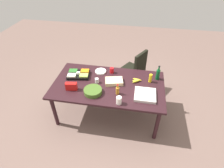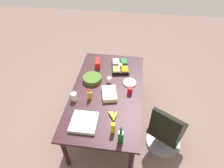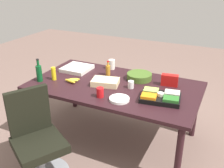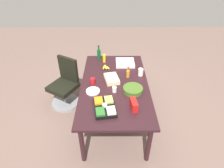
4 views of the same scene
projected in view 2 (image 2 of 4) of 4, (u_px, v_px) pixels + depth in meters
ground_plane at (108, 119)px, 3.69m from camera, size 10.00×10.00×0.00m
conference_table at (107, 94)px, 3.22m from camera, size 2.05×1.14×0.76m
office_chair at (165, 133)px, 3.04m from camera, size 0.66×0.66×0.97m
veggie_tray at (120, 67)px, 3.58m from camera, size 0.46×0.36×0.09m
pizza_box at (84, 122)px, 2.68m from camera, size 0.36×0.36×0.05m
mustard_bottle at (113, 128)px, 2.54m from camera, size 0.07×0.07×0.17m
paper_plate_stack at (130, 83)px, 3.29m from camera, size 0.24×0.24×0.03m
dressing_bottle at (90, 95)px, 2.99m from camera, size 0.07×0.07×0.20m
wine_bottle at (121, 137)px, 2.41m from camera, size 0.09×0.09×0.29m
mayo_jar at (74, 97)px, 2.98m from camera, size 0.10×0.10×0.13m
red_solo_cup at (130, 90)px, 3.10m from camera, size 0.09×0.09×0.11m
sheet_cake at (109, 94)px, 3.07m from camera, size 0.36×0.29×0.07m
paper_cup at (109, 80)px, 3.30m from camera, size 0.08×0.08×0.09m
chip_bag_red at (98, 64)px, 3.59m from camera, size 0.21×0.11×0.14m
salad_bowl at (92, 79)px, 3.33m from camera, size 0.39×0.39×0.08m
banana_bunch at (113, 116)px, 2.77m from camera, size 0.18×0.15×0.04m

